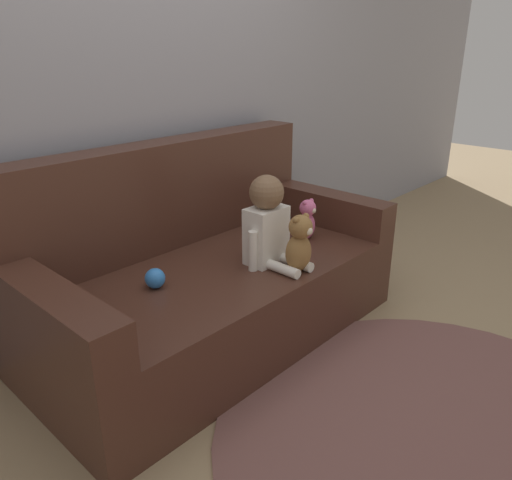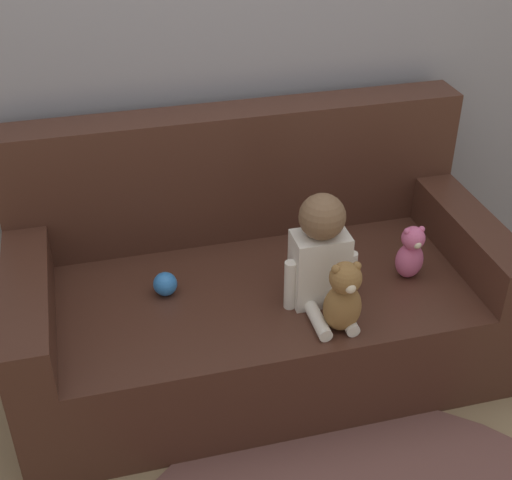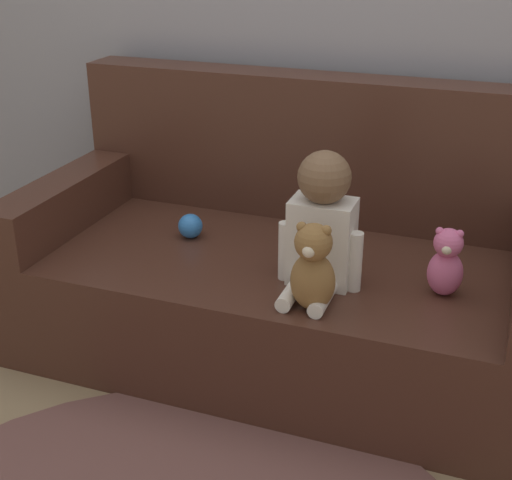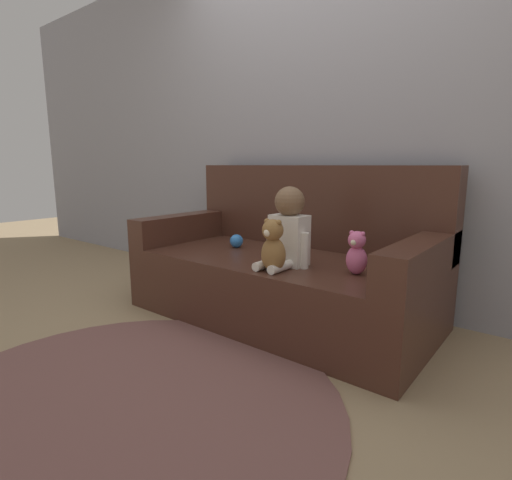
{
  "view_description": "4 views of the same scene",
  "coord_description": "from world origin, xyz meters",
  "px_view_note": "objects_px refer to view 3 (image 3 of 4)",
  "views": [
    {
      "loc": [
        -1.48,
        -1.64,
        1.39
      ],
      "look_at": [
        0.13,
        -0.15,
        0.52
      ],
      "focal_mm": 35.0,
      "sensor_mm": 36.0,
      "label": 1
    },
    {
      "loc": [
        -0.56,
        -2.11,
        2.0
      ],
      "look_at": [
        -0.01,
        0.0,
        0.58
      ],
      "focal_mm": 50.0,
      "sensor_mm": 36.0,
      "label": 2
    },
    {
      "loc": [
        0.69,
        -2.13,
        1.45
      ],
      "look_at": [
        -0.06,
        -0.13,
        0.49
      ],
      "focal_mm": 50.0,
      "sensor_mm": 36.0,
      "label": 3
    },
    {
      "loc": [
        1.37,
        -1.96,
        0.94
      ],
      "look_at": [
        -0.07,
        -0.15,
        0.5
      ],
      "focal_mm": 28.0,
      "sensor_mm": 36.0,
      "label": 4
    }
  ],
  "objects_px": {
    "couch": "(290,266)",
    "person_baby": "(322,225)",
    "teddy_bear_brown": "(313,268)",
    "toy_ball": "(191,226)",
    "plush_toy_side": "(446,262)"
  },
  "relations": [
    {
      "from": "couch",
      "to": "plush_toy_side",
      "type": "xyz_separation_m",
      "value": [
        0.55,
        -0.2,
        0.2
      ]
    },
    {
      "from": "teddy_bear_brown",
      "to": "toy_ball",
      "type": "height_order",
      "value": "teddy_bear_brown"
    },
    {
      "from": "plush_toy_side",
      "to": "person_baby",
      "type": "bearing_deg",
      "value": -171.75
    },
    {
      "from": "teddy_bear_brown",
      "to": "toy_ball",
      "type": "distance_m",
      "value": 0.67
    },
    {
      "from": "couch",
      "to": "teddy_bear_brown",
      "type": "distance_m",
      "value": 0.52
    },
    {
      "from": "teddy_bear_brown",
      "to": "plush_toy_side",
      "type": "xyz_separation_m",
      "value": [
        0.35,
        0.23,
        -0.03
      ]
    },
    {
      "from": "plush_toy_side",
      "to": "toy_ball",
      "type": "height_order",
      "value": "plush_toy_side"
    },
    {
      "from": "couch",
      "to": "teddy_bear_brown",
      "type": "height_order",
      "value": "couch"
    },
    {
      "from": "couch",
      "to": "person_baby",
      "type": "xyz_separation_m",
      "value": [
        0.18,
        -0.25,
        0.29
      ]
    },
    {
      "from": "person_baby",
      "to": "teddy_bear_brown",
      "type": "distance_m",
      "value": 0.18
    },
    {
      "from": "couch",
      "to": "plush_toy_side",
      "type": "height_order",
      "value": "couch"
    },
    {
      "from": "teddy_bear_brown",
      "to": "toy_ball",
      "type": "xyz_separation_m",
      "value": [
        -0.56,
        0.35,
        -0.09
      ]
    },
    {
      "from": "couch",
      "to": "toy_ball",
      "type": "height_order",
      "value": "couch"
    },
    {
      "from": "couch",
      "to": "person_baby",
      "type": "bearing_deg",
      "value": -54.67
    },
    {
      "from": "couch",
      "to": "teddy_bear_brown",
      "type": "bearing_deg",
      "value": -64.44
    }
  ]
}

